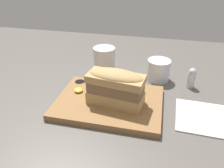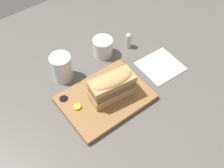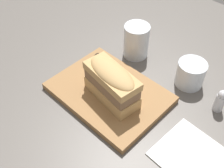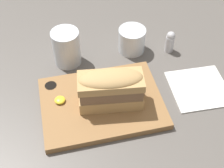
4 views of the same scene
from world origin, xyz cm
name	(u,v)px [view 4 (image 4 of 4)]	position (x,y,z in cm)	size (l,w,h in cm)	color
dining_table	(111,99)	(0.00, 0.00, 1.00)	(194.08, 122.97, 2.00)	#56514C
serving_board	(101,103)	(-2.97, -1.99, 2.91)	(29.58, 21.76, 1.86)	olive
sandwich	(111,88)	(-0.84, -3.11, 9.20)	(15.81, 8.57, 10.00)	tan
mustard_dollop	(60,99)	(-12.87, 0.39, 4.34)	(2.62, 2.62, 1.05)	yellow
water_glass	(67,49)	(-8.91, 15.72, 6.44)	(7.54, 7.54, 10.23)	silver
wine_glass	(132,41)	(9.86, 16.53, 5.33)	(7.72, 7.72, 7.16)	silver
napkin	(199,88)	(23.05, -2.38, 2.20)	(15.24, 14.79, 0.40)	white
salt_shaker	(170,41)	(20.43, 13.68, 5.41)	(2.51, 2.51, 6.67)	silver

